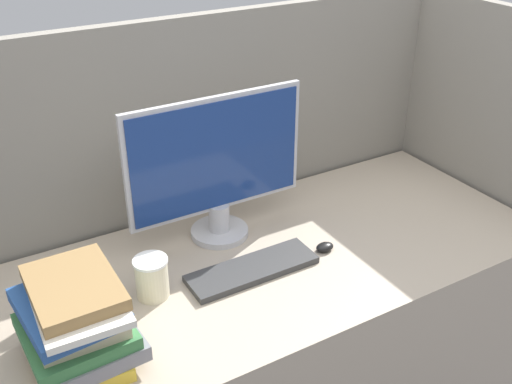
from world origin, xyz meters
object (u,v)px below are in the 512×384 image
object	(u,v)px
monitor	(217,169)
mouse	(325,247)
book_stack	(77,323)
keyboard	(252,269)
coffee_cup	(152,278)

from	to	relation	value
monitor	mouse	size ratio (longest dim) A/B	9.88
mouse	book_stack	size ratio (longest dim) A/B	0.19
keyboard	book_stack	size ratio (longest dim) A/B	1.27
book_stack	coffee_cup	bearing A→B (deg)	30.94
keyboard	coffee_cup	size ratio (longest dim) A/B	3.28
keyboard	mouse	size ratio (longest dim) A/B	6.69
coffee_cup	monitor	bearing A→B (deg)	31.66
monitor	keyboard	xyz separation A→B (m)	(-0.01, -0.23, -0.22)
monitor	mouse	world-z (taller)	monitor
monitor	coffee_cup	bearing A→B (deg)	-148.34
mouse	coffee_cup	distance (m)	0.54
monitor	book_stack	size ratio (longest dim) A/B	1.87
keyboard	mouse	bearing A→B (deg)	-3.89
monitor	coffee_cup	distance (m)	0.39
monitor	book_stack	distance (m)	0.63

